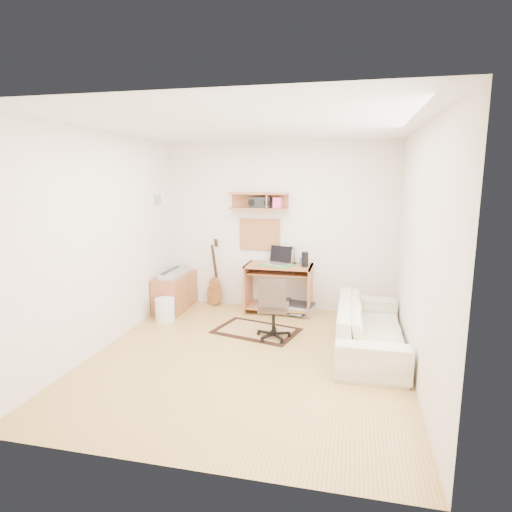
% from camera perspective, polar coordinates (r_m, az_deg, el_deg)
% --- Properties ---
extents(floor, '(3.60, 4.00, 0.01)m').
position_cam_1_polar(floor, '(5.14, -0.99, -13.30)').
color(floor, tan).
rests_on(floor, ground).
extents(ceiling, '(3.60, 4.00, 0.01)m').
position_cam_1_polar(ceiling, '(4.73, -1.10, 17.00)').
color(ceiling, white).
rests_on(ceiling, ground).
extents(back_wall, '(3.60, 0.01, 2.60)m').
position_cam_1_polar(back_wall, '(6.71, 3.07, 3.94)').
color(back_wall, white).
rests_on(back_wall, ground).
extents(left_wall, '(0.01, 4.00, 2.60)m').
position_cam_1_polar(left_wall, '(5.48, -19.71, 1.82)').
color(left_wall, white).
rests_on(left_wall, ground).
extents(right_wall, '(0.01, 4.00, 2.60)m').
position_cam_1_polar(right_wall, '(4.68, 20.96, 0.32)').
color(right_wall, white).
rests_on(right_wall, ground).
extents(wall_shelf, '(0.90, 0.25, 0.26)m').
position_cam_1_polar(wall_shelf, '(6.61, 0.32, 7.33)').
color(wall_shelf, '#B0643E').
rests_on(wall_shelf, back_wall).
extents(cork_board, '(0.64, 0.03, 0.49)m').
position_cam_1_polar(cork_board, '(6.76, 0.51, 2.89)').
color(cork_board, '#AA7D55').
rests_on(cork_board, back_wall).
extents(wall_photo, '(0.02, 0.20, 0.15)m').
position_cam_1_polar(wall_photo, '(6.74, -12.95, 7.30)').
color(wall_photo, '#4C8CBF').
rests_on(wall_photo, left_wall).
extents(desk, '(1.00, 0.55, 0.75)m').
position_cam_1_polar(desk, '(6.60, 3.03, -4.35)').
color(desk, '#B0643E').
rests_on(desk, floor).
extents(laptop, '(0.47, 0.47, 0.28)m').
position_cam_1_polar(laptop, '(6.48, 2.78, 0.01)').
color(laptop, silver).
rests_on(laptop, desk).
extents(speaker, '(0.10, 0.10, 0.22)m').
position_cam_1_polar(speaker, '(6.39, 6.53, -0.44)').
color(speaker, black).
rests_on(speaker, desk).
extents(desk_lamp, '(0.09, 0.09, 0.27)m').
position_cam_1_polar(desk_lamp, '(6.59, 5.13, 0.15)').
color(desk_lamp, black).
rests_on(desk_lamp, desk).
extents(pencil_cup, '(0.07, 0.07, 0.10)m').
position_cam_1_polar(pencil_cup, '(6.56, 6.13, -0.67)').
color(pencil_cup, '#33569A').
rests_on(pencil_cup, desk).
extents(boombox, '(0.32, 0.15, 0.16)m').
position_cam_1_polar(boombox, '(6.60, 0.56, 7.15)').
color(boombox, black).
rests_on(boombox, wall_shelf).
extents(rug, '(1.23, 0.97, 0.01)m').
position_cam_1_polar(rug, '(5.91, 0.05, -9.89)').
color(rug, beige).
rests_on(rug, floor).
extents(task_chair, '(0.46, 0.46, 0.84)m').
position_cam_1_polar(task_chair, '(5.53, 2.36, -6.86)').
color(task_chair, '#3B2C22').
rests_on(task_chair, floor).
extents(cabinet, '(0.40, 0.90, 0.55)m').
position_cam_1_polar(cabinet, '(6.92, -10.72, -4.67)').
color(cabinet, '#B0643E').
rests_on(cabinet, floor).
extents(music_keyboard, '(0.23, 0.74, 0.07)m').
position_cam_1_polar(music_keyboard, '(6.85, -10.81, -2.19)').
color(music_keyboard, '#B2B5BA').
rests_on(music_keyboard, cabinet).
extents(guitar, '(0.34, 0.28, 1.09)m').
position_cam_1_polar(guitar, '(6.95, -5.58, -2.20)').
color(guitar, '#9C6030').
rests_on(guitar, floor).
extents(waste_basket, '(0.34, 0.34, 0.33)m').
position_cam_1_polar(waste_basket, '(6.40, -12.01, -7.00)').
color(waste_basket, white).
rests_on(waste_basket, floor).
extents(printer, '(0.47, 0.40, 0.16)m').
position_cam_1_polar(printer, '(6.63, 5.92, -6.96)').
color(printer, '#A5A8AA').
rests_on(printer, floor).
extents(sofa, '(0.58, 1.97, 0.77)m').
position_cam_1_polar(sofa, '(5.39, 14.99, -8.08)').
color(sofa, beige).
rests_on(sofa, floor).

